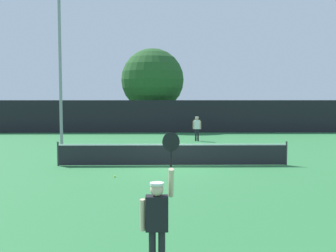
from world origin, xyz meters
The scene contains 11 objects.
ground_plane centered at (0.00, 0.00, 0.00)m, with size 120.00×120.00×0.00m, color #2D723D.
tennis_net centered at (0.00, 0.00, 0.51)m, with size 10.22×0.08×1.07m.
perimeter_fence centered at (0.00, 16.43, 1.37)m, with size 32.19×0.12×2.75m, color black.
player_serving centered at (-0.55, -11.08, 1.07)m, with size 0.68×0.39×2.46m.
player_receiving centered at (1.93, 9.89, 1.03)m, with size 0.57×0.25×1.68m.
tennis_ball centered at (-2.26, -2.61, 0.03)m, with size 0.07×0.07×0.07m, color #CCE033.
light_pole centered at (-6.56, 6.63, 5.14)m, with size 1.18×0.28×9.12m.
large_tree centered at (-1.35, 19.65, 4.58)m, with size 5.75×5.75×7.47m.
parked_car_near centered at (-7.60, 22.05, 0.78)m, with size 2.40×4.40×1.69m.
parked_car_mid centered at (7.02, 24.58, 0.78)m, with size 2.08×4.28×1.69m.
parked_car_far centered at (9.52, 23.74, 0.78)m, with size 2.10×4.29×1.69m.
Camera 1 is at (-0.47, -17.75, 3.06)m, focal length 43.17 mm.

